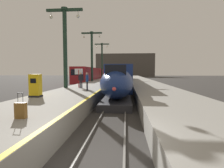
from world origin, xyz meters
TOP-DOWN VIEW (x-y plane):
  - ground_plane at (0.00, 0.00)m, footprint 260.00×260.00m
  - platform_left at (-4.05, 24.75)m, footprint 4.80×110.00m
  - platform_right at (4.05, 24.75)m, footprint 4.80×110.00m
  - platform_left_safety_stripe at (-1.77, 24.75)m, footprint 0.20×107.80m
  - rail_main_left at (-0.75, 27.50)m, footprint 0.08×110.00m
  - rail_main_right at (0.75, 27.50)m, footprint 0.08×110.00m
  - rail_secondary_left at (-8.85, 27.50)m, footprint 0.08×110.00m
  - rail_secondary_right at (-7.35, 27.50)m, footprint 0.08×110.00m
  - highspeed_train_main at (0.00, 25.20)m, footprint 2.92×38.40m
  - regional_train_adjacent at (-8.10, 43.97)m, footprint 2.85×36.60m
  - station_column_mid at (-5.90, 13.81)m, footprint 4.00×0.68m
  - station_column_far at (-5.90, 28.64)m, footprint 4.00×0.68m
  - station_column_distant at (-5.90, 42.77)m, footprint 4.00×0.68m
  - passenger_mid_platform at (-4.12, 13.60)m, footprint 0.55×0.33m
  - passenger_far_waiting at (-2.87, 11.13)m, footprint 0.26×0.57m
  - rolling_suitcase at (-3.17, 1.28)m, footprint 0.40×0.22m
  - ticket_machine_yellow at (-5.55, 6.74)m, footprint 0.76×0.62m
  - departure_info_board at (-4.47, 14.00)m, footprint 0.90×0.10m
  - terminus_back_wall at (0.00, 102.00)m, footprint 36.00×2.00m

SIDE VIEW (x-z plane):
  - ground_plane at x=0.00m, z-range 0.00..0.00m
  - rail_main_left at x=-0.75m, z-range 0.00..0.12m
  - rail_main_right at x=0.75m, z-range 0.00..0.12m
  - rail_secondary_left at x=-8.85m, z-range 0.00..0.12m
  - rail_secondary_right at x=-7.35m, z-range 0.00..0.12m
  - platform_left at x=-4.05m, z-range 0.00..1.05m
  - platform_right at x=4.05m, z-range 0.00..1.05m
  - platform_left_safety_stripe at x=-1.77m, z-range 1.05..1.06m
  - rolling_suitcase at x=-3.17m, z-range 0.86..1.85m
  - ticket_machine_yellow at x=-5.55m, z-range 0.99..2.59m
  - highspeed_train_main at x=0.00m, z-range 0.12..3.72m
  - passenger_mid_platform at x=-4.12m, z-range 1.19..2.88m
  - passenger_far_waiting at x=-2.87m, z-range 1.19..2.88m
  - regional_train_adjacent at x=-8.10m, z-range 0.23..4.03m
  - departure_info_board at x=-4.47m, z-range 1.50..3.62m
  - station_column_mid at x=-5.90m, z-range 1.97..10.65m
  - station_column_far at x=-5.90m, z-range 1.99..11.49m
  - station_column_distant at x=-5.90m, z-range 2.00..11.61m
  - terminus_back_wall at x=0.00m, z-range 0.00..14.00m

